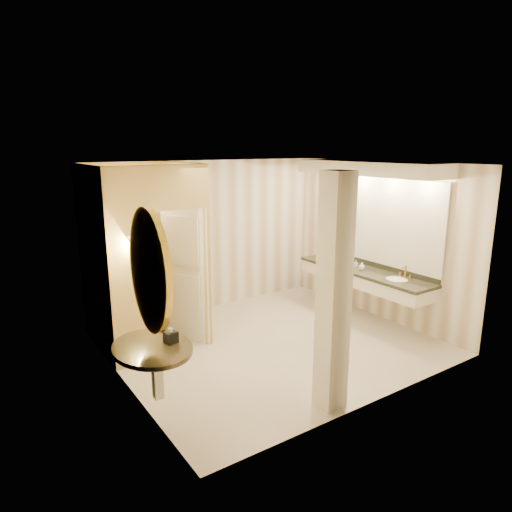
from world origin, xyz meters
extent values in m
plane|color=beige|center=(0.00, 0.00, 0.00)|extent=(4.50, 4.50, 0.00)
plane|color=silver|center=(0.00, 0.00, 2.70)|extent=(4.50, 4.50, 0.00)
cube|color=silver|center=(0.00, 2.00, 1.35)|extent=(4.50, 0.02, 2.70)
cube|color=silver|center=(0.00, -2.00, 1.35)|extent=(4.50, 0.02, 2.70)
cube|color=silver|center=(-2.25, 0.00, 1.35)|extent=(0.02, 4.00, 2.70)
cube|color=silver|center=(2.25, 0.00, 1.35)|extent=(0.02, 4.00, 2.70)
cube|color=tan|center=(-0.80, 1.25, 1.35)|extent=(0.10, 1.50, 2.70)
cube|color=tan|center=(-1.93, 0.50, 1.35)|extent=(0.65, 0.10, 2.70)
cube|color=tan|center=(-1.20, 0.50, 2.40)|extent=(0.80, 0.10, 0.60)
cube|color=silver|center=(-1.00, 0.85, 1.05)|extent=(0.44, 0.72, 2.10)
cylinder|color=#B8853B|center=(-1.93, 0.43, 1.55)|extent=(0.03, 0.03, 0.30)
cone|color=silver|center=(-1.93, 0.43, 1.75)|extent=(0.14, 0.14, 0.14)
cube|color=silver|center=(1.95, 0.00, 0.73)|extent=(0.60, 2.57, 0.24)
cube|color=black|center=(1.95, 0.00, 0.85)|extent=(0.64, 2.61, 0.05)
cube|color=black|center=(2.23, 0.00, 0.92)|extent=(0.03, 2.57, 0.10)
ellipsoid|color=white|center=(1.95, -0.70, 0.83)|extent=(0.40, 0.44, 0.15)
cylinder|color=#B8853B|center=(2.15, -0.70, 0.96)|extent=(0.03, 0.03, 0.22)
ellipsoid|color=white|center=(1.95, 0.69, 0.83)|extent=(0.40, 0.44, 0.15)
cylinder|color=#B8853B|center=(2.15, 0.69, 0.96)|extent=(0.03, 0.03, 0.22)
cube|color=white|center=(2.23, 0.00, 1.70)|extent=(0.03, 2.57, 1.40)
cube|color=silver|center=(1.95, 0.00, 2.59)|extent=(0.75, 2.77, 0.22)
cylinder|color=black|center=(-2.23, -0.90, 0.85)|extent=(1.02, 1.02, 0.05)
cube|color=silver|center=(-2.19, -0.90, 0.55)|extent=(0.10, 0.10, 0.60)
cylinder|color=gold|center=(-2.21, -0.90, 1.70)|extent=(0.07, 1.02, 1.02)
cylinder|color=white|center=(-2.17, -0.90, 1.70)|extent=(0.02, 0.82, 0.82)
cube|color=silver|center=(-0.44, -1.75, 1.35)|extent=(0.29, 0.29, 2.70)
cube|color=black|center=(-2.02, -0.93, 0.94)|extent=(0.14, 0.14, 0.12)
imported|color=white|center=(-1.29, 1.67, 0.37)|extent=(0.58, 0.81, 0.75)
imported|color=beige|center=(1.97, 0.21, 0.93)|extent=(0.07, 0.07, 0.12)
imported|color=silver|center=(1.89, 0.00, 0.94)|extent=(0.14, 0.14, 0.13)
imported|color=#C6B28C|center=(1.90, 0.30, 0.97)|extent=(0.08, 0.08, 0.18)
camera|label=1|loc=(-3.82, -5.23, 2.94)|focal=32.00mm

